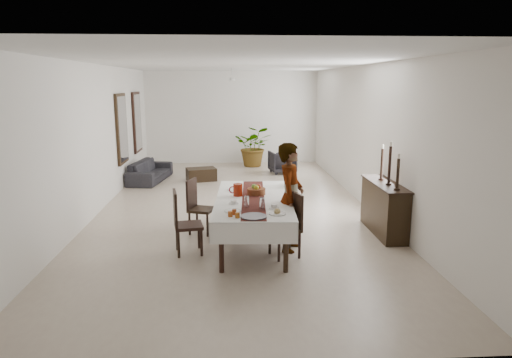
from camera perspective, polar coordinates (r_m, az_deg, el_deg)
name	(u,v)px	position (r m, az deg, el deg)	size (l,w,h in m)	color
floor	(235,207)	(10.49, -2.64, -3.54)	(6.00, 12.00, 0.00)	beige
ceiling	(234,64)	(10.12, -2.81, 14.21)	(6.00, 12.00, 0.02)	white
wall_back	(232,118)	(16.15, -3.05, 7.67)	(6.00, 0.02, 3.20)	white
wall_front	(244,213)	(4.28, -1.50, -4.28)	(6.00, 0.02, 3.20)	white
wall_left	(97,139)	(10.57, -19.26, 4.77)	(0.02, 12.00, 3.20)	white
wall_right	(367,137)	(10.65, 13.70, 5.15)	(0.02, 12.00, 3.20)	white
dining_table_top	(253,200)	(7.94, -0.34, -2.68)	(1.10, 2.63, 0.05)	black
table_leg_fl	(221,248)	(6.88, -4.35, -8.62)	(0.08, 0.08, 0.77)	black
table_leg_fr	(286,248)	(6.89, 3.77, -8.60)	(0.08, 0.08, 0.77)	black
table_leg_bl	(229,204)	(9.26, -3.35, -3.19)	(0.08, 0.08, 0.77)	black
table_leg_br	(277,204)	(9.26, 2.62, -3.18)	(0.08, 0.08, 0.77)	black
tablecloth_top	(253,198)	(7.93, -0.34, -2.45)	(1.29, 2.83, 0.01)	white
tablecloth_drape_left	(217,207)	(7.99, -4.94, -3.55)	(0.01, 2.83, 0.33)	silver
tablecloth_drape_right	(290,207)	(8.00, 4.27, -3.53)	(0.01, 2.83, 0.33)	silver
tablecloth_drape_near	(254,233)	(6.62, -0.28, -6.81)	(1.29, 0.01, 0.33)	white
tablecloth_drape_far	(253,189)	(9.33, -0.37, -1.25)	(1.29, 0.01, 0.33)	silver
table_runner	(253,198)	(7.93, -0.34, -2.39)	(0.38, 2.74, 0.00)	#581F19
red_pitcher	(238,190)	(8.06, -2.29, -1.36)	(0.16, 0.16, 0.22)	maroon
pitcher_handle	(233,190)	(8.07, -2.95, -1.36)	(0.13, 0.13, 0.02)	maroon
wine_glass_near	(262,204)	(7.22, 0.73, -3.08)	(0.08, 0.08, 0.19)	silver
wine_glass_mid	(247,202)	(7.32, -1.17, -2.86)	(0.08, 0.08, 0.19)	white
teacup_right	(274,206)	(7.29, 2.27, -3.42)	(0.10, 0.10, 0.07)	white
saucer_right	(274,208)	(7.30, 2.27, -3.62)	(0.16, 0.16, 0.01)	silver
teacup_left	(234,202)	(7.55, -2.82, -2.88)	(0.10, 0.10, 0.07)	white
saucer_left	(234,203)	(7.56, -2.82, -3.08)	(0.16, 0.16, 0.01)	silver
plate_near_right	(277,213)	(6.98, 2.67, -4.33)	(0.26, 0.26, 0.02)	silver
bread_near_right	(277,212)	(6.98, 2.68, -4.09)	(0.10, 0.10, 0.10)	tan
plate_near_left	(233,211)	(7.14, -2.95, -3.97)	(0.26, 0.26, 0.02)	white
plate_far_left	(234,190)	(8.52, -2.71, -1.35)	(0.26, 0.26, 0.02)	white
serving_tray	(254,216)	(6.81, -0.29, -4.71)	(0.39, 0.39, 0.02)	#45454B
jam_jar_a	(237,215)	(6.78, -2.34, -4.54)	(0.07, 0.07, 0.08)	#9B5016
jam_jar_b	(230,214)	(6.85, -3.24, -4.39)	(0.07, 0.07, 0.08)	#9C4716
jam_jar_c	(234,212)	(6.95, -2.75, -4.13)	(0.07, 0.07, 0.08)	#9A3D16
fruit_basket	(256,191)	(8.18, 0.04, -1.55)	(0.33, 0.33, 0.11)	brown
fruit_red	(258,187)	(8.18, 0.27, -0.96)	(0.10, 0.10, 0.10)	maroon
fruit_green	(254,186)	(8.19, -0.27, -0.94)	(0.09, 0.09, 0.09)	#598628
fruit_yellow	(256,188)	(8.11, 0.04, -1.08)	(0.09, 0.09, 0.09)	gold
chair_right_near_seat	(285,229)	(7.47, 3.60, -6.26)	(0.44, 0.44, 0.05)	black
chair_right_near_leg_fl	(299,246)	(7.48, 5.45, -8.28)	(0.04, 0.04, 0.44)	black
chair_right_near_leg_fr	(290,239)	(7.78, 4.21, -7.43)	(0.04, 0.04, 0.44)	black
chair_right_near_leg_bl	(279,248)	(7.33, 2.89, -8.67)	(0.04, 0.04, 0.44)	black
chair_right_near_leg_br	(270,241)	(7.64, 1.74, -7.79)	(0.04, 0.04, 0.44)	black
chair_right_near_back	(296,210)	(7.47, 5.03, -3.86)	(0.44, 0.04, 0.57)	black
chair_right_far_seat	(282,204)	(8.97, 3.24, -3.11)	(0.45, 0.45, 0.05)	black
chair_right_far_leg_fl	(291,219)	(8.86, 4.40, -4.99)	(0.05, 0.05, 0.45)	black
chair_right_far_leg_fr	(291,214)	(9.21, 4.39, -4.32)	(0.05, 0.05, 0.45)	black
chair_right_far_leg_bl	(272,218)	(8.86, 2.01, -4.95)	(0.05, 0.05, 0.45)	black
chair_right_far_leg_br	(273,213)	(9.22, 2.09, -4.29)	(0.05, 0.05, 0.45)	black
chair_right_far_back	(292,189)	(8.89, 4.58, -1.22)	(0.45, 0.04, 0.57)	black
chair_left_near_seat	(189,226)	(7.68, -8.42, -5.80)	(0.45, 0.45, 0.05)	black
chair_left_near_leg_fl	(177,237)	(7.92, -9.84, -7.20)	(0.05, 0.05, 0.45)	black
chair_left_near_leg_fr	(179,245)	(7.57, -9.66, -8.11)	(0.05, 0.05, 0.45)	black
chair_left_near_leg_bl	(199,236)	(7.95, -7.14, -7.05)	(0.05, 0.05, 0.45)	black
chair_left_near_leg_br	(201,243)	(7.60, -6.83, -7.94)	(0.05, 0.05, 0.45)	black
chair_left_near_back	(175,208)	(7.57, -10.05, -3.65)	(0.45, 0.04, 0.58)	black
chair_left_far_seat	(202,210)	(8.67, -6.79, -3.82)	(0.44, 0.44, 0.05)	black
chair_left_far_leg_fl	(197,218)	(8.96, -7.39, -4.91)	(0.04, 0.04, 0.43)	black
chair_left_far_leg_fr	(190,224)	(8.65, -8.30, -5.57)	(0.04, 0.04, 0.43)	black
chair_left_far_leg_bl	(214,220)	(8.83, -5.24, -5.11)	(0.04, 0.04, 0.43)	black
chair_left_far_leg_br	(207,225)	(8.51, -6.09, -5.78)	(0.04, 0.04, 0.43)	black
chair_left_far_back	(192,194)	(8.67, -8.06, -1.82)	(0.44, 0.04, 0.55)	black
woman	(290,197)	(7.67, 4.32, -2.28)	(0.67, 0.44, 1.83)	gray
sideboard_body	(384,209)	(8.94, 15.71, -3.61)	(0.42, 1.56, 0.94)	black
sideboard_top	(385,184)	(8.83, 15.88, -0.57)	(0.46, 1.63, 0.03)	black
candlestick_near_base	(397,189)	(8.29, 17.19, -1.21)	(0.10, 0.10, 0.03)	black
candlestick_near_shaft	(398,174)	(8.24, 17.31, 0.66)	(0.05, 0.05, 0.52)	black
candlestick_near_candle	(399,156)	(8.19, 17.44, 2.73)	(0.04, 0.04, 0.08)	silver
candlestick_mid_base	(388,184)	(8.68, 16.23, -0.59)	(0.10, 0.10, 0.03)	black
candlestick_mid_shaft	(390,165)	(8.61, 16.37, 1.71)	(0.05, 0.05, 0.68)	black
candlestick_mid_candle	(391,144)	(8.55, 16.52, 4.22)	(0.04, 0.04, 0.08)	white
candlestick_far_base	(381,179)	(9.06, 15.36, -0.02)	(0.10, 0.10, 0.03)	black
candlestick_far_shaft	(382,164)	(9.01, 15.46, 1.86)	(0.05, 0.05, 0.57)	black
candlestick_far_candle	(383,147)	(8.96, 15.58, 3.93)	(0.04, 0.04, 0.08)	white
sofa	(150,171)	(13.58, -13.09, 0.99)	(1.99, 0.78, 0.58)	#28262B
armchair	(282,162)	(14.42, 3.30, 2.15)	(0.75, 0.77, 0.70)	#262328
coffee_table	(201,174)	(13.38, -6.85, 0.58)	(0.82, 0.55, 0.37)	black
potted_plant	(254,146)	(15.53, -0.23, 4.12)	(1.24, 1.07, 1.37)	#335923
mirror_frame_near	(122,129)	(12.68, -16.45, 6.04)	(0.06, 1.05, 1.85)	black
mirror_glass_near	(123,129)	(12.68, -16.29, 6.04)	(0.01, 0.90, 1.70)	silver
mirror_frame_far	(137,122)	(14.73, -14.66, 6.89)	(0.06, 1.05, 1.85)	black
mirror_glass_far	(138,122)	(14.72, -14.52, 6.89)	(0.01, 0.90, 1.70)	silver
fan_rod	(232,72)	(13.11, -2.99, 13.24)	(0.04, 0.04, 0.20)	white
fan_hub	(232,79)	(13.11, -2.98, 12.37)	(0.16, 0.16, 0.08)	white
fan_blade_n	(232,79)	(13.46, -3.00, 12.36)	(0.10, 0.55, 0.01)	white
fan_blade_s	(232,79)	(12.76, -2.97, 12.38)	(0.10, 0.55, 0.01)	white
fan_blade_e	(245,79)	(13.12, -1.42, 12.38)	(0.55, 0.10, 0.01)	white
fan_blade_w	(220,79)	(13.11, -4.55, 12.35)	(0.55, 0.10, 0.01)	white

